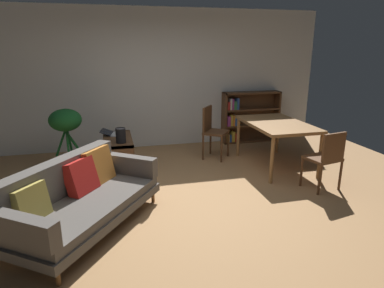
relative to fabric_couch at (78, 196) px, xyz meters
The scene contains 11 objects.
ground_plane 1.43m from the fabric_couch, 14.57° to the left, with size 8.16×8.16×0.00m, color #A87A4C.
back_wall_panel 3.47m from the fabric_couch, 66.39° to the left, with size 6.80×0.10×2.70m, color silver.
fabric_couch is the anchor object (origin of this frame).
media_console 1.89m from the fabric_couch, 74.87° to the left, with size 0.46×1.04×0.53m.
open_laptop 2.11m from the fabric_couch, 77.94° to the left, with size 0.44×0.38×0.09m.
desk_speaker 1.64m from the fabric_couch, 70.43° to the left, with size 0.16×0.16×0.23m.
potted_floor_plant 2.04m from the fabric_couch, 98.85° to the left, with size 0.52×0.52×1.02m.
dining_table 3.36m from the fabric_couch, 22.68° to the left, with size 0.91×1.45×0.76m.
dining_chair_near 3.32m from the fabric_couch, ahead, with size 0.50×0.46×0.86m.
dining_chair_far 2.96m from the fabric_couch, 42.25° to the left, with size 0.56×0.57×0.95m.
bookshelf 4.33m from the fabric_couch, 41.75° to the left, with size 1.24×0.28×1.07m.
Camera 1 is at (-0.91, -3.94, 1.97)m, focal length 31.02 mm.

